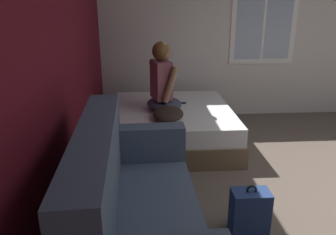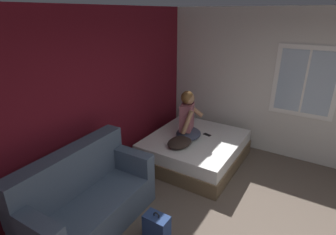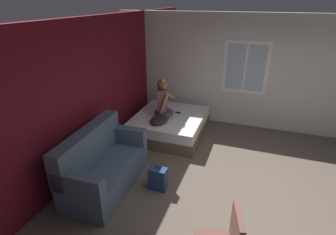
% 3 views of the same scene
% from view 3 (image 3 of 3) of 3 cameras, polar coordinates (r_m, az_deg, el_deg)
% --- Properties ---
extents(ground_plane, '(40.00, 40.00, 0.00)m').
position_cam_3_polar(ground_plane, '(4.61, 16.61, -16.86)').
color(ground_plane, brown).
extents(wall_back_accent, '(10.66, 0.16, 2.70)m').
position_cam_3_polar(wall_back_accent, '(4.87, -19.26, 3.66)').
color(wall_back_accent, maroon).
rests_on(wall_back_accent, ground).
extents(wall_side_with_window, '(0.19, 7.32, 2.70)m').
position_cam_3_polar(wall_side_with_window, '(6.64, 19.87, 8.94)').
color(wall_side_with_window, silver).
rests_on(wall_side_with_window, ground).
extents(bed, '(1.75, 1.60, 0.48)m').
position_cam_3_polar(bed, '(6.22, 0.30, -1.58)').
color(bed, brown).
rests_on(bed, ground).
extents(couch, '(1.73, 0.88, 1.04)m').
position_cam_3_polar(couch, '(4.64, -14.07, -10.10)').
color(couch, '#47566B').
rests_on(couch, ground).
extents(person_seated, '(0.62, 0.56, 0.88)m').
position_cam_3_polar(person_seated, '(5.95, -1.05, 3.47)').
color(person_seated, '#383D51').
rests_on(person_seated, bed).
extents(backpack, '(0.23, 0.30, 0.46)m').
position_cam_3_polar(backpack, '(4.55, -2.14, -13.14)').
color(backpack, navy).
rests_on(backpack, ground).
extents(throw_pillow, '(0.53, 0.43, 0.14)m').
position_cam_3_polar(throw_pillow, '(5.73, -1.88, -0.48)').
color(throw_pillow, '#2D231E').
rests_on(throw_pillow, bed).
extents(cell_phone, '(0.10, 0.16, 0.01)m').
position_cam_3_polar(cell_phone, '(6.25, 2.15, 1.07)').
color(cell_phone, black).
rests_on(cell_phone, bed).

